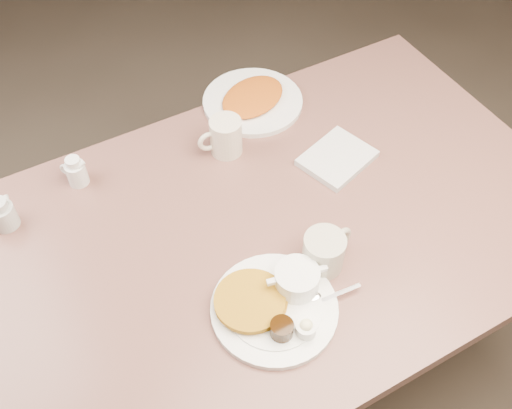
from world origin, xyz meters
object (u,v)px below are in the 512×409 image
creamer_left (2,215)px  coffee_mug_near (325,251)px  hash_plate (253,100)px  main_plate (276,301)px  creamer_right (76,172)px  diner_table (260,269)px  coffee_mug_far (225,137)px

creamer_left → coffee_mug_near: bearing=-37.5°
creamer_left → hash_plate: 0.71m
main_plate → creamer_right: size_ratio=4.30×
coffee_mug_near → creamer_right: size_ratio=1.72×
creamer_left → creamer_right: (0.19, 0.05, 0.00)m
diner_table → creamer_left: 0.63m
main_plate → hash_plate: size_ratio=0.95×
creamer_left → main_plate: bearing=-48.3°
coffee_mug_near → coffee_mug_far: (-0.03, 0.41, 0.00)m
diner_table → hash_plate: (0.20, 0.39, 0.18)m
coffee_mug_near → coffee_mug_far: 0.41m
hash_plate → coffee_mug_near: bearing=-102.5°
creamer_right → diner_table: bearing=-47.4°
coffee_mug_near → creamer_left: size_ratio=1.58×
main_plate → hash_plate: (0.27, 0.58, -0.01)m
main_plate → creamer_right: (-0.25, 0.54, 0.01)m
hash_plate → main_plate: bearing=-114.6°
coffee_mug_far → creamer_left: coffee_mug_far is taller
diner_table → coffee_mug_near: size_ratio=10.92×
main_plate → coffee_mug_near: size_ratio=2.51×
main_plate → creamer_right: bearing=114.7°
coffee_mug_near → creamer_left: bearing=142.5°
coffee_mug_near → creamer_left: (-0.58, 0.45, -0.01)m
creamer_right → creamer_left: bearing=-166.4°
coffee_mug_near → creamer_left: 0.74m
coffee_mug_near → creamer_right: bearing=128.6°
creamer_right → hash_plate: creamer_right is taller
diner_table → main_plate: 0.28m
coffee_mug_far → creamer_left: 0.56m
coffee_mug_far → creamer_right: coffee_mug_far is taller
main_plate → hash_plate: main_plate is taller
coffee_mug_near → coffee_mug_far: size_ratio=1.14×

